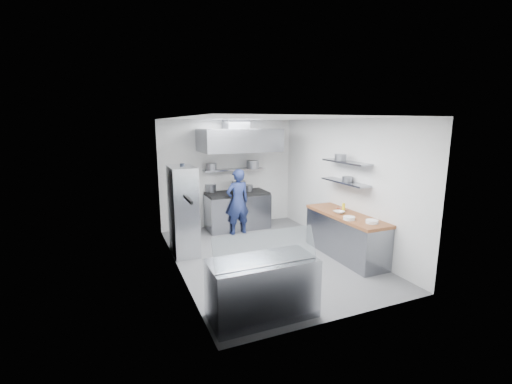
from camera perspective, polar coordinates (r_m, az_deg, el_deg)
name	(u,v)px	position (r m, az deg, el deg)	size (l,w,h in m)	color
floor	(267,256)	(7.20, 1.89, -10.67)	(5.00, 5.00, 0.00)	#505052
ceiling	(268,118)	(6.68, 2.04, 12.20)	(5.00, 5.00, 0.00)	silver
wall_back	(228,174)	(9.10, -4.66, 3.09)	(3.60, 0.02, 2.80)	white
wall_front	(346,223)	(4.72, 14.85, -5.02)	(3.60, 0.02, 2.80)	white
wall_left	(176,197)	(6.28, -13.12, -0.90)	(5.00, 0.02, 2.80)	white
wall_right	(342,184)	(7.72, 14.18, 1.30)	(5.00, 0.02, 2.80)	white
gas_range	(237,211)	(8.95, -3.15, -3.24)	(1.60, 0.80, 0.90)	gray
cooktop	(237,193)	(8.84, -3.18, -0.23)	(1.57, 0.78, 0.06)	black
stock_pot_left	(211,188)	(8.94, -7.51, 0.66)	(0.26, 0.26, 0.20)	slate
stock_pot_mid	(239,185)	(9.14, -2.88, 1.11)	(0.36, 0.36, 0.24)	slate
stock_pot_right	(248,188)	(8.97, -1.28, 0.67)	(0.24, 0.24, 0.16)	slate
over_range_shelf	(234,170)	(8.97, -3.74, 3.75)	(1.60, 0.30, 0.04)	gray
shelf_pot_a	(211,167)	(8.71, -7.44, 4.19)	(0.26, 0.26, 0.18)	slate
shelf_pot_b	(253,165)	(8.93, -0.57, 4.58)	(0.32, 0.32, 0.22)	slate
extractor_hood	(239,140)	(8.51, -2.88, 8.63)	(1.90, 1.15, 0.55)	gray
hood_duct	(236,124)	(8.71, -3.42, 11.18)	(0.55, 0.55, 0.24)	slate
red_firebox	(181,176)	(8.74, -12.35, 2.65)	(0.22, 0.10, 0.26)	#AD0D10
chef	(238,202)	(8.39, -3.06, -1.66)	(0.59, 0.39, 1.63)	navy
wire_rack	(183,211)	(7.27, -12.05, -3.04)	(0.50, 0.90, 1.85)	silver
rack_bin_a	(181,214)	(7.52, -12.35, -3.55)	(0.17, 0.21, 0.19)	white
rack_bin_b	(178,189)	(7.62, -12.80, 0.46)	(0.15, 0.20, 0.17)	yellow
rack_jar	(182,168)	(7.27, -12.18, 3.97)	(0.10, 0.10, 0.18)	black
knife_strip	(188,199)	(5.39, -11.28, -1.19)	(0.04, 0.55, 0.05)	black
prep_counter_base	(345,237)	(7.31, 14.62, -7.22)	(0.62, 2.00, 0.84)	gray
prep_counter_top	(346,215)	(7.18, 14.80, -3.81)	(0.65, 2.04, 0.06)	brown
plate_stack_a	(372,222)	(6.65, 18.76, -4.69)	(0.22, 0.22, 0.06)	white
plate_stack_b	(349,218)	(6.77, 15.25, -4.22)	(0.22, 0.22, 0.06)	white
copper_pan	(341,209)	(7.43, 13.91, -2.78)	(0.16, 0.16, 0.06)	#C15C36
squeeze_bottle	(343,208)	(7.32, 14.38, -2.53)	(0.06, 0.06, 0.18)	yellow
mixing_bowl	(339,212)	(7.18, 13.66, -3.28)	(0.21, 0.21, 0.05)	white
wall_shelf_lower	(345,182)	(7.38, 14.62, 1.61)	(0.30, 1.30, 0.04)	gray
wall_shelf_upper	(346,162)	(7.32, 14.78, 4.85)	(0.30, 1.30, 0.04)	gray
shelf_pot_c	(347,179)	(7.36, 14.98, 2.13)	(0.21, 0.21, 0.10)	slate
shelf_pot_d	(340,157)	(7.33, 13.90, 5.61)	(0.24, 0.24, 0.14)	slate
display_case	(262,288)	(4.99, 1.05, -15.74)	(1.50, 0.70, 0.85)	gray
display_glass	(266,248)	(4.63, 1.69, -9.24)	(1.47, 0.02, 0.45)	silver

